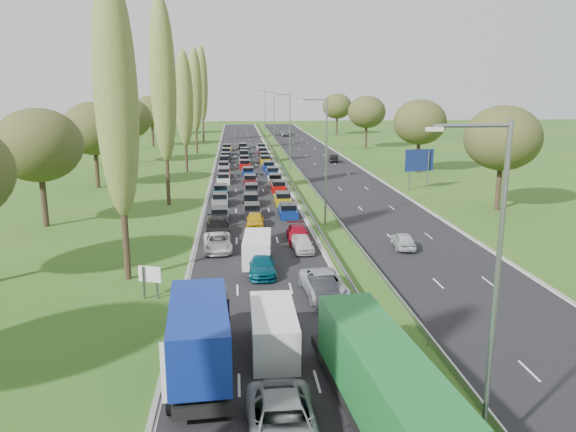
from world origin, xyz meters
name	(u,v)px	position (x,y,z in m)	size (l,w,h in m)	color
ground	(289,170)	(4.50, 80.00, 0.00)	(260.00, 260.00, 0.00)	#26541A
near_carriageway	(246,168)	(-2.25, 82.50, 0.00)	(10.50, 215.00, 0.04)	black
far_carriageway	(328,167)	(11.25, 82.50, 0.00)	(10.50, 215.00, 0.04)	black
central_reservation	(287,164)	(4.50, 82.50, 0.55)	(2.36, 215.00, 0.32)	gray
lamp_columns	(290,133)	(4.50, 78.00, 6.00)	(0.18, 140.18, 12.00)	gray
poplar_row	(177,91)	(-11.50, 68.17, 12.39)	(2.80, 127.80, 22.44)	#2D2116
woodland_left	(87,131)	(-22.00, 62.63, 7.68)	(8.00, 166.00, 11.10)	#2D2116
woodland_right	(439,126)	(24.00, 66.67, 7.68)	(8.00, 153.00, 11.10)	#2D2116
traffic_queue_fill	(247,170)	(-2.22, 77.43, 0.44)	(9.06, 67.92, 0.80)	black
near_car_1	(201,378)	(-5.64, 13.44, 0.76)	(1.56, 4.49, 1.48)	#952B09
near_car_2	(218,242)	(-5.53, 35.29, 0.69)	(2.24, 4.85, 1.35)	silver
near_car_3	(218,227)	(-5.66, 40.17, 0.75)	(2.03, 5.00, 1.45)	black
near_car_6	(283,424)	(-2.42, 9.63, 0.83)	(2.67, 5.80, 1.61)	gray
near_car_7	(262,265)	(-2.25, 29.08, 0.69)	(1.88, 4.61, 1.34)	#054254
near_car_8	(255,220)	(-2.23, 42.57, 0.71)	(1.64, 4.08, 1.39)	gold
near_car_9	(323,290)	(1.28, 23.56, 0.72)	(1.48, 4.25, 1.40)	black
near_car_10	(324,284)	(1.49, 24.53, 0.76)	(2.45, 5.32, 1.48)	#9FA2A8
near_car_11	(298,234)	(1.25, 37.38, 0.67)	(1.82, 4.47, 1.30)	#9F091E
near_car_12	(303,243)	(1.29, 34.43, 0.67)	(1.54, 3.83, 1.30)	silver
far_car_0	(403,240)	(9.60, 34.54, 0.68)	(1.55, 3.86, 1.32)	#B4B9BE
far_car_1	(333,158)	(13.18, 88.26, 0.67)	(1.37, 3.94, 1.30)	black
far_car_2	(285,133)	(9.56, 142.46, 0.75)	(2.42, 5.24, 1.46)	gray
blue_lorry	(201,335)	(-5.69, 15.14, 1.97)	(2.49, 8.96, 3.78)	black
green_lorry	(377,379)	(1.29, 10.42, 2.05)	(2.37, 12.78, 3.79)	black
white_van_front	(273,329)	(-2.25, 17.32, 1.14)	(2.17, 5.54, 2.23)	silver
white_van_rear	(257,248)	(-2.46, 32.09, 1.06)	(2.01, 5.13, 2.06)	silver
info_sign	(150,278)	(-9.40, 25.05, 1.37)	(1.45, 0.58, 2.10)	gray
direction_sign	(419,162)	(19.40, 60.59, 3.57)	(3.95, 0.86, 5.20)	gray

